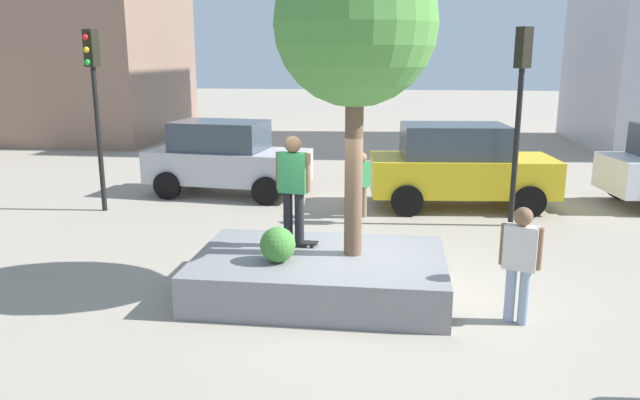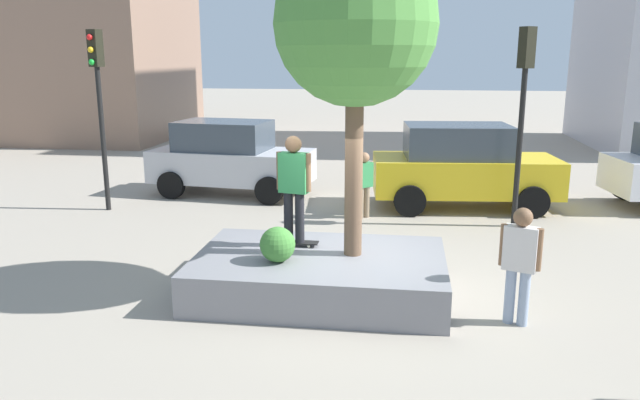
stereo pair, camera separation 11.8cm
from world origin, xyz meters
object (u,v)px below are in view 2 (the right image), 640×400
traffic_light_corner (523,93)px  pedestrian_crossing (520,258)px  skateboarder (294,182)px  planter_ledge (320,274)px  skateboard (294,242)px  passerby_with_bag (364,180)px  taxi_cab (462,166)px  sedan_parked (230,157)px  traffic_light_median (98,89)px  plaza_tree (356,26)px

traffic_light_corner → pedestrian_crossing: (-0.83, -5.24, -1.97)m
skateboarder → traffic_light_corner: traffic_light_corner is taller
planter_ledge → skateboard: skateboard is taller
skateboard → passerby_with_bag: passerby_with_bag is taller
skateboard → taxi_cab: (3.20, 5.67, 0.36)m
sedan_parked → taxi_cab: bearing=-6.5°
traffic_light_median → passerby_with_bag: size_ratio=2.78×
skateboard → pedestrian_crossing: pedestrian_crossing is taller
skateboard → skateboarder: 1.03m
planter_ledge → pedestrian_crossing: size_ratio=2.31×
plaza_tree → passerby_with_bag: plaza_tree is taller
skateboarder → passerby_with_bag: 4.51m
plaza_tree → taxi_cab: plaza_tree is taller
taxi_cab → traffic_light_corner: traffic_light_corner is taller
planter_ledge → sedan_parked: bearing=116.8°
sedan_parked → traffic_light_corner: (7.17, -2.30, 1.93)m
pedestrian_crossing → passerby_with_bag: (-2.54, 5.52, -0.08)m
taxi_cab → skateboarder: bearing=-119.4°
sedan_parked → taxi_cab: 6.19m
passerby_with_bag → skateboard: bearing=-101.2°
skateboarder → traffic_light_corner: size_ratio=0.41×
taxi_cab → traffic_light_corner: size_ratio=1.07×
pedestrian_crossing → sedan_parked: bearing=130.1°
passerby_with_bag → pedestrian_crossing: bearing=-65.3°
skateboarder → taxi_cab: bearing=60.6°
planter_ledge → taxi_cab: size_ratio=0.85×
planter_ledge → passerby_with_bag: 4.83m
traffic_light_corner → passerby_with_bag: 3.95m
taxi_cab → pedestrian_crossing: 6.85m
traffic_light_corner → plaza_tree: bearing=-126.5°
skateboarder → traffic_light_median: (-5.45, 4.23, 1.22)m
taxi_cab → traffic_light_median: traffic_light_median is taller
skateboard → skateboarder: skateboarder is taller
plaza_tree → pedestrian_crossing: plaza_tree is taller
sedan_parked → traffic_light_median: bearing=-139.6°
plaza_tree → traffic_light_corner: bearing=53.5°
skateboarder → traffic_light_median: bearing=142.2°
skateboard → plaza_tree: bearing=-16.6°
plaza_tree → traffic_light_median: (-6.45, 4.53, -1.18)m
skateboard → sedan_parked: size_ratio=0.18×
skateboarder → sedan_parked: bearing=114.8°
plaza_tree → pedestrian_crossing: size_ratio=2.78×
planter_ledge → skateboarder: bearing=138.3°
taxi_cab → pedestrian_crossing: taxi_cab is taller
skateboarder → passerby_with_bag: (0.86, 4.35, -0.83)m
skateboard → traffic_light_corner: bearing=43.9°
sedan_parked → passerby_with_bag: size_ratio=2.89×
taxi_cab → skateboard: bearing=-119.4°
traffic_light_corner → pedestrian_crossing: size_ratio=2.53×
planter_ledge → pedestrian_crossing: bearing=-14.2°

